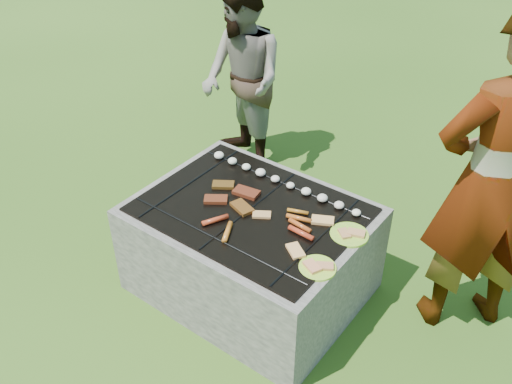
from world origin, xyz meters
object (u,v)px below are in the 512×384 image
fire_pit (251,252)px  cook (493,184)px  plate_near (317,267)px  bystander (242,81)px  plate_far (350,234)px

fire_pit → cook: (1.12, 0.55, 0.66)m
plate_near → cook: (0.56, 0.73, 0.33)m
fire_pit → plate_near: 0.67m
plate_near → bystander: size_ratio=0.14×
fire_pit → bystander: 1.51m
plate_near → cook: 0.98m
fire_pit → plate_far: (0.56, 0.14, 0.33)m
plate_near → cook: bearing=52.9°
cook → plate_near: bearing=8.5°
plate_far → plate_near: bearing=-90.3°
plate_near → bystander: (-1.48, 1.29, 0.14)m
cook → bystander: (-2.04, 0.55, -0.20)m
cook → bystander: size_ratio=1.26×
fire_pit → plate_near: bearing=-18.2°
fire_pit → cook: bearing=26.2°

